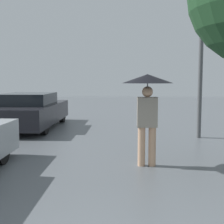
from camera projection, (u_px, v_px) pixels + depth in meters
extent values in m
cylinder|color=tan|center=(141.00, 146.00, 6.13)|extent=(0.15, 0.15, 0.78)
cylinder|color=tan|center=(152.00, 146.00, 6.12)|extent=(0.15, 0.15, 0.78)
cube|color=gray|center=(147.00, 112.00, 6.06)|extent=(0.39, 0.23, 0.58)
sphere|color=tan|center=(147.00, 92.00, 6.02)|extent=(0.21, 0.21, 0.21)
cylinder|color=#515456|center=(147.00, 99.00, 6.03)|extent=(0.02, 0.02, 0.62)
cone|color=black|center=(148.00, 79.00, 5.99)|extent=(0.99, 0.99, 0.17)
cylinder|color=black|center=(1.00, 150.00, 6.25)|extent=(0.18, 0.59, 0.59)
cube|color=black|center=(31.00, 113.00, 11.03)|extent=(1.84, 4.55, 0.65)
cube|color=black|center=(28.00, 99.00, 10.75)|extent=(1.56, 2.05, 0.39)
cylinder|color=black|center=(21.00, 114.00, 12.48)|extent=(0.18, 0.67, 0.67)
cylinder|color=black|center=(62.00, 114.00, 12.42)|extent=(0.18, 0.67, 0.67)
cylinder|color=black|center=(44.00, 124.00, 9.61)|extent=(0.18, 0.67, 0.67)
cylinder|color=#515456|center=(200.00, 74.00, 8.96)|extent=(0.13, 0.13, 3.71)
sphere|color=beige|center=(202.00, 5.00, 8.76)|extent=(0.27, 0.27, 0.27)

